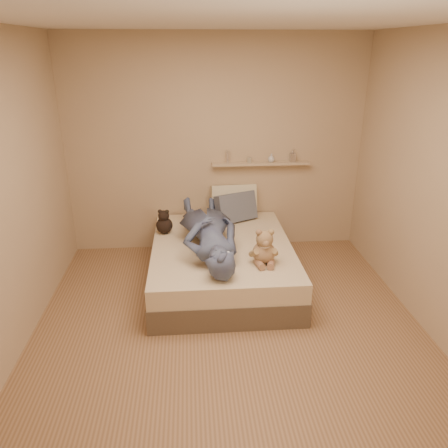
{
  "coord_description": "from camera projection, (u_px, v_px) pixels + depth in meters",
  "views": [
    {
      "loc": [
        -0.32,
        -3.33,
        2.42
      ],
      "look_at": [
        0.0,
        0.65,
        0.8
      ],
      "focal_mm": 35.0,
      "sensor_mm": 36.0,
      "label": 1
    }
  ],
  "objects": [
    {
      "name": "game_console",
      "position": [
        219.0,
        255.0,
        4.09
      ],
      "size": [
        0.2,
        0.13,
        0.06
      ],
      "color": "silver",
      "rests_on": "bed"
    },
    {
      "name": "pillow_grey",
      "position": [
        236.0,
        207.0,
        5.29
      ],
      "size": [
        0.55,
        0.42,
        0.37
      ],
      "primitive_type": "cube",
      "rotation": [
        -0.28,
        0.0,
        0.45
      ],
      "color": "slate",
      "rests_on": "bed"
    },
    {
      "name": "teddy_bear",
      "position": [
        264.0,
        249.0,
        4.22
      ],
      "size": [
        0.31,
        0.29,
        0.37
      ],
      "color": "#A4785A",
      "rests_on": "bed"
    },
    {
      "name": "pillow_cream",
      "position": [
        234.0,
        201.0,
        5.4
      ],
      "size": [
        0.57,
        0.3,
        0.43
      ],
      "primitive_type": "cube",
      "rotation": [
        -0.27,
        0.0,
        0.07
      ],
      "color": "beige",
      "rests_on": "bed"
    },
    {
      "name": "bed",
      "position": [
        222.0,
        263.0,
        4.78
      ],
      "size": [
        1.5,
        1.9,
        0.45
      ],
      "color": "brown",
      "rests_on": "floor"
    },
    {
      "name": "person",
      "position": [
        208.0,
        231.0,
        4.54
      ],
      "size": [
        0.75,
        1.67,
        0.39
      ],
      "primitive_type": "imported",
      "rotation": [
        0.0,
        0.0,
        3.24
      ],
      "color": "#495973",
      "rests_on": "bed"
    },
    {
      "name": "shelf_bottles",
      "position": [
        272.0,
        157.0,
        5.31
      ],
      "size": [
        0.85,
        0.12,
        0.16
      ],
      "color": "silver",
      "rests_on": "wall_shelf"
    },
    {
      "name": "room",
      "position": [
        230.0,
        197.0,
        3.52
      ],
      "size": [
        3.8,
        3.8,
        3.8
      ],
      "color": "#936D4C",
      "rests_on": "ground"
    },
    {
      "name": "dark_plush",
      "position": [
        164.0,
        223.0,
        4.94
      ],
      "size": [
        0.19,
        0.19,
        0.29
      ],
      "color": "black",
      "rests_on": "bed"
    },
    {
      "name": "wall_shelf",
      "position": [
        261.0,
        164.0,
        5.33
      ],
      "size": [
        1.2,
        0.12,
        0.03
      ],
      "primitive_type": "cube",
      "color": "tan",
      "rests_on": "wall_back"
    }
  ]
}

